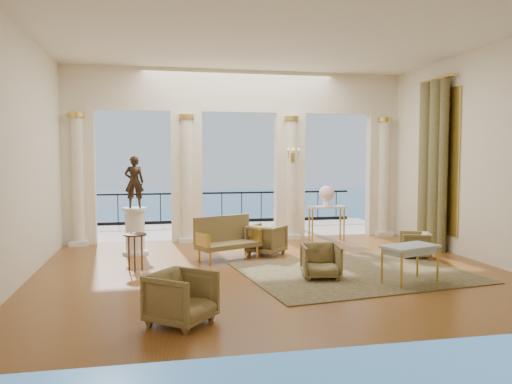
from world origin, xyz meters
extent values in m
plane|color=#512F12|center=(0.00, 0.00, 0.00)|extent=(9.00, 9.00, 0.00)
plane|color=#F3EBCC|center=(0.00, -4.00, 2.25)|extent=(9.00, 0.00, 9.00)
plane|color=#F3EBCC|center=(-4.50, 0.00, 2.25)|extent=(0.00, 8.00, 8.00)
plane|color=#F3EBCC|center=(4.50, 0.00, 2.25)|extent=(0.00, 8.00, 8.00)
plane|color=white|center=(0.00, 0.00, 4.50)|extent=(9.00, 9.00, 0.00)
cube|color=beige|center=(0.00, 3.85, 3.95)|extent=(9.00, 0.30, 1.10)
cube|color=beige|center=(-4.10, 3.85, 1.70)|extent=(0.80, 0.30, 3.40)
cylinder|color=beige|center=(-4.10, 3.67, 1.60)|extent=(0.28, 0.28, 3.20)
cylinder|color=gold|center=(-4.10, 3.67, 3.25)|extent=(0.40, 0.40, 0.12)
cube|color=silver|center=(-4.10, 3.67, 0.06)|extent=(0.45, 0.45, 0.12)
cube|color=beige|center=(-1.40, 3.85, 1.70)|extent=(0.80, 0.30, 3.40)
cylinder|color=beige|center=(-1.40, 3.67, 1.60)|extent=(0.28, 0.28, 3.20)
cylinder|color=gold|center=(-1.40, 3.67, 3.25)|extent=(0.40, 0.40, 0.12)
cube|color=silver|center=(-1.40, 3.67, 0.06)|extent=(0.45, 0.45, 0.12)
cube|color=beige|center=(1.40, 3.85, 1.70)|extent=(0.80, 0.30, 3.40)
cylinder|color=beige|center=(1.40, 3.67, 1.60)|extent=(0.28, 0.28, 3.20)
cylinder|color=gold|center=(1.40, 3.67, 3.25)|extent=(0.40, 0.40, 0.12)
cube|color=silver|center=(1.40, 3.67, 0.06)|extent=(0.45, 0.45, 0.12)
cube|color=beige|center=(4.10, 3.85, 1.70)|extent=(0.80, 0.30, 3.40)
cylinder|color=beige|center=(4.10, 3.67, 1.60)|extent=(0.28, 0.28, 3.20)
cylinder|color=gold|center=(4.10, 3.67, 3.25)|extent=(0.40, 0.40, 0.12)
cube|color=silver|center=(4.10, 3.67, 0.06)|extent=(0.45, 0.45, 0.12)
cube|color=#A49D89|center=(0.00, 5.80, -0.05)|extent=(10.00, 3.60, 0.10)
cube|color=black|center=(0.00, 7.40, 1.00)|extent=(9.00, 0.06, 0.06)
cube|color=black|center=(0.00, 7.40, 0.05)|extent=(9.00, 0.06, 0.10)
cylinder|color=black|center=(0.00, 7.40, 0.50)|extent=(0.03, 0.03, 1.00)
cylinder|color=black|center=(-4.10, 7.40, 0.50)|extent=(0.03, 0.03, 1.00)
cylinder|color=black|center=(4.10, 7.40, 0.50)|extent=(0.03, 0.03, 1.00)
cylinder|color=#4C3823|center=(2.00, 6.60, 2.10)|extent=(0.20, 0.20, 4.20)
plane|color=navy|center=(0.00, 60.00, -6.00)|extent=(160.00, 160.00, 0.00)
cylinder|color=brown|center=(4.30, 1.05, 2.00)|extent=(0.26, 0.26, 4.00)
cylinder|color=brown|center=(4.26, 1.50, 2.00)|extent=(0.32, 0.32, 4.00)
cylinder|color=brown|center=(4.30, 1.95, 2.00)|extent=(0.26, 0.26, 4.00)
cylinder|color=gold|center=(4.35, 1.50, 4.05)|extent=(0.08, 1.40, 0.08)
cube|color=gold|center=(4.47, 1.50, 2.10)|extent=(0.04, 1.60, 3.40)
cube|color=gold|center=(1.40, 3.53, 2.20)|extent=(0.10, 0.04, 0.25)
cylinder|color=gold|center=(1.26, 3.45, 2.30)|extent=(0.02, 0.02, 0.22)
cylinder|color=gold|center=(1.40, 3.45, 2.30)|extent=(0.02, 0.02, 0.22)
cylinder|color=gold|center=(1.54, 3.45, 2.30)|extent=(0.02, 0.02, 0.22)
cube|color=#2A3119|center=(1.50, -0.51, 0.01)|extent=(4.52, 3.74, 0.02)
imported|color=#45371F|center=(-1.89, -2.80, 0.38)|extent=(1.01, 1.02, 0.77)
imported|color=#45371F|center=(0.74, -0.77, 0.35)|extent=(0.76, 0.72, 0.69)
imported|color=#45371F|center=(3.39, 0.62, 0.31)|extent=(0.74, 0.77, 0.62)
imported|color=#45371F|center=(0.26, 1.61, 0.38)|extent=(1.01, 1.00, 0.76)
cube|color=#45371F|center=(-0.67, 1.23, 0.31)|extent=(1.51, 1.10, 0.10)
cube|color=#45371F|center=(-0.78, 1.47, 0.64)|extent=(1.31, 0.65, 0.57)
cube|color=gold|center=(-1.26, 0.96, 0.50)|extent=(0.31, 0.55, 0.27)
cube|color=gold|center=(-0.08, 1.50, 0.50)|extent=(0.31, 0.55, 0.27)
cylinder|color=gold|center=(-1.12, 0.77, 0.13)|extent=(0.05, 0.05, 0.26)
cylinder|color=gold|center=(-0.03, 1.27, 0.13)|extent=(0.05, 0.05, 0.26)
cylinder|color=gold|center=(-1.31, 1.19, 0.13)|extent=(0.05, 0.05, 0.26)
cylinder|color=gold|center=(-0.22, 1.68, 0.13)|extent=(0.05, 0.05, 0.26)
cube|color=#92ADB8|center=(2.15, -1.44, 0.65)|extent=(1.11, 0.83, 0.04)
cylinder|color=gold|center=(1.80, -1.80, 0.32)|extent=(0.04, 0.04, 0.63)
cylinder|color=gold|center=(2.65, -1.50, 0.32)|extent=(0.04, 0.04, 0.63)
cylinder|color=gold|center=(1.65, -1.37, 0.32)|extent=(0.04, 0.04, 0.63)
cylinder|color=gold|center=(2.50, -1.08, 0.32)|extent=(0.04, 0.04, 0.63)
cylinder|color=silver|center=(-2.68, 2.22, 0.04)|extent=(0.58, 0.58, 0.08)
cylinder|color=silver|center=(-2.68, 2.22, 0.54)|extent=(0.43, 0.43, 0.94)
cylinder|color=silver|center=(-2.68, 2.22, 1.04)|extent=(0.55, 0.55, 0.06)
imported|color=black|center=(-2.68, 2.22, 1.66)|extent=(0.43, 0.28, 1.17)
cube|color=silver|center=(2.20, 3.05, 0.90)|extent=(0.99, 0.42, 0.05)
cylinder|color=gold|center=(1.77, 2.90, 0.44)|extent=(0.05, 0.05, 0.87)
cylinder|color=gold|center=(2.64, 2.93, 0.44)|extent=(0.05, 0.05, 0.87)
cylinder|color=gold|center=(1.76, 3.17, 0.44)|extent=(0.05, 0.05, 0.87)
cylinder|color=gold|center=(2.63, 3.20, 0.44)|extent=(0.05, 0.05, 0.87)
cylinder|color=white|center=(2.20, 3.05, 1.05)|extent=(0.20, 0.20, 0.25)
sphere|color=#F2AAB7|center=(2.20, 3.05, 1.26)|extent=(0.41, 0.41, 0.41)
cylinder|color=black|center=(-2.61, 0.51, 0.71)|extent=(0.45, 0.45, 0.03)
cylinder|color=black|center=(-2.49, 0.58, 0.35)|extent=(0.03, 0.03, 0.70)
cylinder|color=black|center=(-2.73, 0.58, 0.35)|extent=(0.03, 0.03, 0.70)
cylinder|color=black|center=(-2.62, 0.37, 0.35)|extent=(0.03, 0.03, 0.70)
camera|label=1|loc=(-2.21, -9.35, 2.21)|focal=35.00mm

